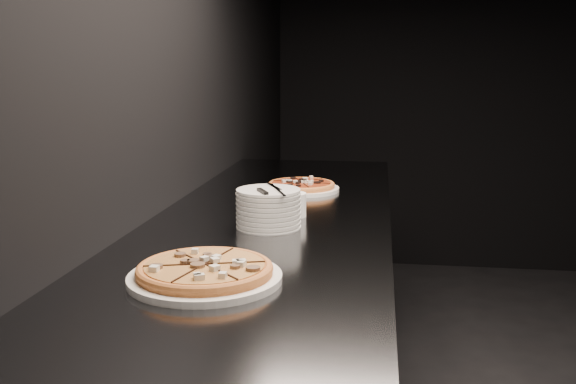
# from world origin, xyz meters

# --- Properties ---
(wall_left) EXTENTS (0.02, 5.00, 2.80)m
(wall_left) POSITION_xyz_m (-2.50, 0.00, 1.40)
(wall_left) COLOR black
(wall_left) RESTS_ON floor
(counter) EXTENTS (0.74, 2.44, 0.92)m
(counter) POSITION_xyz_m (-2.13, 0.00, 0.46)
(counter) COLOR #595A60
(counter) RESTS_ON floor
(pizza_mushroom) EXTENTS (0.37, 0.37, 0.04)m
(pizza_mushroom) POSITION_xyz_m (-2.17, -0.67, 0.94)
(pizza_mushroom) COLOR white
(pizza_mushroom) RESTS_ON counter
(pizza_tomato) EXTENTS (0.29, 0.29, 0.03)m
(pizza_tomato) POSITION_xyz_m (-2.09, 0.41, 0.94)
(pizza_tomato) COLOR white
(pizza_tomato) RESTS_ON counter
(plate_stack) EXTENTS (0.19, 0.19, 0.11)m
(plate_stack) POSITION_xyz_m (-2.12, -0.16, 0.98)
(plate_stack) COLOR white
(plate_stack) RESTS_ON counter
(cutlery) EXTENTS (0.08, 0.20, 0.01)m
(cutlery) POSITION_xyz_m (-2.11, -0.18, 1.04)
(cutlery) COLOR silver
(cutlery) RESTS_ON plate_stack
(ramekin) EXTENTS (0.09, 0.09, 0.08)m
(ramekin) POSITION_xyz_m (-2.07, -0.02, 0.96)
(ramekin) COLOR white
(ramekin) RESTS_ON counter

